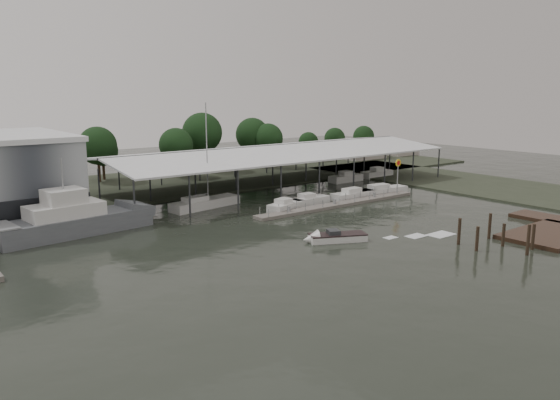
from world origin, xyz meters
TOP-DOWN VIEW (x-y plane):
  - ground at (0.00, 0.00)m, footprint 200.00×200.00m
  - land_strip_far at (0.00, 42.00)m, footprint 140.00×30.00m
  - land_strip_east at (45.00, 10.00)m, footprint 20.00×60.00m
  - covered_boat_shed at (17.00, 28.00)m, footprint 58.24×24.00m
  - floating_dock at (15.00, 10.00)m, footprint 28.00×2.00m
  - shell_fuel_sign at (27.00, 9.99)m, footprint 1.10×0.18m
  - boardwalk_platform at (24.55, -15.27)m, footprint 15.00×12.00m
  - distant_commercial_buildings at (59.03, 44.69)m, footprint 22.00×8.00m
  - grey_trawler at (-18.66, 17.12)m, footprint 17.79×6.49m
  - white_sailboat at (-0.57, 20.22)m, footprint 10.78×4.25m
  - speedboat_underway at (1.63, -2.73)m, footprint 16.65×8.88m
  - moored_cruiser_0 at (7.27, 12.24)m, footprint 6.20×3.61m
  - moored_cruiser_1 at (12.09, 13.15)m, footprint 6.19×2.50m
  - moored_cruiser_2 at (20.08, 12.30)m, footprint 7.82×2.24m
  - moored_cruiser_3 at (25.64, 12.10)m, footprint 9.52×3.09m
  - mooring_pilings at (13.33, -14.66)m, footprint 5.49×6.60m
  - horizon_tree_line at (20.03, 48.17)m, footprint 68.95×11.05m

SIDE VIEW (x-z plane):
  - ground at x=0.00m, z-range 0.00..0.00m
  - land_strip_far at x=0.00m, z-range -0.05..0.25m
  - land_strip_east at x=45.00m, z-range -0.05..0.25m
  - boardwalk_platform at x=24.55m, z-range -0.05..0.45m
  - floating_dock at x=15.00m, z-range -0.50..0.90m
  - speedboat_underway at x=1.63m, z-range -0.61..1.39m
  - moored_cruiser_0 at x=7.27m, z-range -0.24..1.46m
  - moored_cruiser_1 at x=12.09m, z-range -0.24..1.46m
  - moored_cruiser_2 at x=20.08m, z-range -0.24..1.46m
  - moored_cruiser_3 at x=25.64m, z-range -0.24..1.46m
  - white_sailboat at x=-0.57m, z-range -6.50..7.81m
  - mooring_pilings at x=13.33m, z-range -0.77..2.87m
  - grey_trawler at x=-18.66m, z-range -2.84..6.00m
  - distant_commercial_buildings at x=59.03m, z-range -0.16..3.84m
  - shell_fuel_sign at x=27.00m, z-range 1.15..6.70m
  - covered_boat_shed at x=17.00m, z-range 2.65..9.61m
  - horizon_tree_line at x=20.03m, z-range 0.57..12.11m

